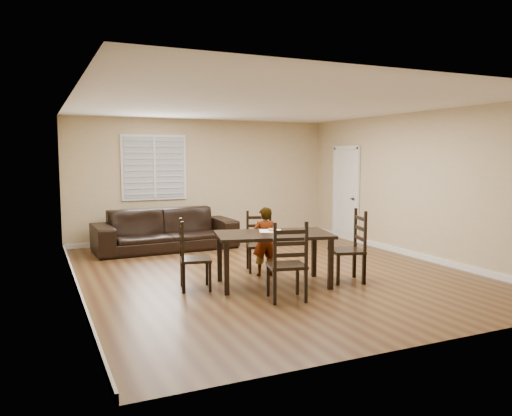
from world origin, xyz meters
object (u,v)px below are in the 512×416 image
Objects in this scene: dining_table at (273,239)px; chair_near at (259,243)px; donut at (272,229)px; chair_far at (289,266)px; chair_right at (355,249)px; chair_left at (187,258)px; child at (265,241)px; sofa at (166,230)px.

chair_near is at bearing 89.57° from dining_table.
donut is (-0.18, -0.84, 0.35)m from chair_near.
dining_table is at bearing -90.07° from chair_far.
chair_far is 1.54m from chair_right.
chair_left is 1.34m from donut.
donut is (-1.17, 0.47, 0.31)m from chair_right.
dining_table is 1.28m from chair_right.
chair_far is at bearing 88.57° from child.
chair_right is 4.18m from sofa.
child is (0.33, 1.45, 0.07)m from chair_far.
chair_right is at bearing -63.71° from sofa.
dining_table is at bearing -87.41° from chair_right.
child is (1.36, 0.30, 0.09)m from chair_left.
chair_near is 8.70× the size of donut.
chair_far is 0.38× the size of sofa.
child is at bearing 79.94° from donut.
donut is at bearing -77.84° from sofa.
child reaches higher than donut.
chair_far is 1.48m from child.
sofa is at bearing -135.58° from chair_right.
chair_near is 0.46m from child.
dining_table is 0.22m from donut.
child reaches higher than chair_near.
chair_near is at bearing -69.18° from sofa.
chair_left reaches higher than dining_table.
dining_table is 0.91m from chair_far.
chair_left is at bearing 24.07° from child.
chair_right is at bearing -0.30° from dining_table.
chair_right reaches higher than donut.
chair_left reaches higher than sofa.
chair_near reaches higher than dining_table.
chair_right is (0.99, -1.31, 0.05)m from chair_near.
chair_near reaches higher than donut.
chair_left is at bearing -87.23° from chair_right.
child is at bearing -65.07° from chair_left.
chair_left is 1.40m from child.
donut is (0.26, 1.04, 0.32)m from chair_far.
chair_right reaches higher than chair_left.
chair_left is at bearing -136.52° from chair_near.
dining_table is 1.81× the size of chair_left.
child is 0.39× the size of sofa.
chair_near is 0.35× the size of sofa.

